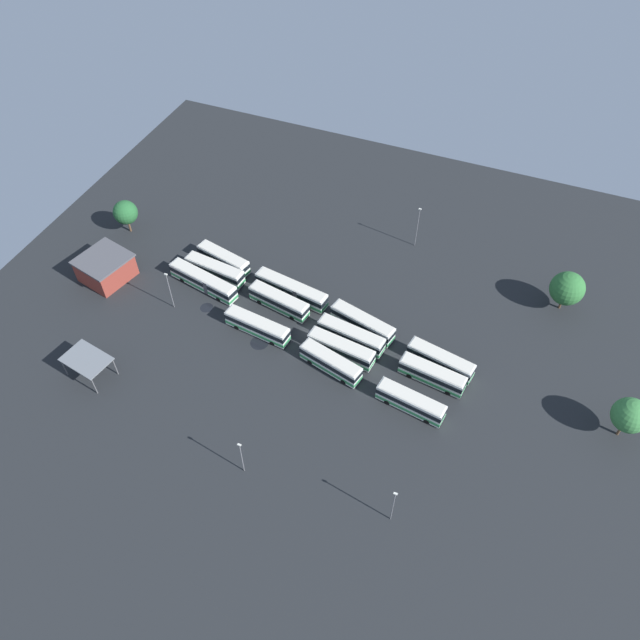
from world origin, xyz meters
The scene contains 26 objects.
ground_plane centered at (0.00, 0.00, 0.00)m, with size 126.38×126.38×0.00m, color black.
bus_row0_slot0 centered at (-23.96, -0.87, 1.81)m, with size 12.05×4.86×3.42m.
bus_row0_slot1 centered at (-23.45, 2.58, 1.81)m, with size 11.60×4.13×3.42m.
bus_row0_slot3 centered at (-21.69, 9.20, 1.81)m, with size 11.75×4.36×3.42m.
bus_row1_slot0 centered at (-8.76, -3.87, 1.81)m, with size 12.68×5.61×3.42m.
bus_row1_slot1 centered at (-7.90, -0.28, 1.81)m, with size 12.65×4.31×3.42m.
bus_row1_slot2 centered at (-7.32, 3.15, 1.81)m, with size 12.35×4.08×3.42m.
bus_row1_slot3 centered at (-6.79, 6.67, 1.81)m, with size 11.73×5.37×3.42m.
bus_row2_slot0 centered at (6.46, -6.61, 1.81)m, with size 15.06×4.91×3.42m.
bus_row2_slot1 centered at (7.43, -3.05, 1.81)m, with size 12.35×4.78×3.42m.
bus_row2_slot3 centered at (8.42, 4.00, 1.81)m, with size 12.62×4.11×3.42m.
bus_row3_slot0 centered at (22.39, -9.21, 1.81)m, with size 11.86×5.17×3.42m.
bus_row3_slot1 centered at (22.49, -5.84, 1.81)m, with size 12.59×4.00×3.42m.
bus_row3_slot2 centered at (23.02, -2.33, 1.81)m, with size 15.06×5.54×3.42m.
depot_building centered at (41.99, 2.21, 2.51)m, with size 10.59×10.83×4.97m.
maintenance_shelter centered at (30.42, 23.17, 4.04)m, with size 8.59×6.64×4.30m.
lamp_post_near_entrance centered at (-1.78, 29.51, 4.29)m, with size 0.56×0.28×7.76m.
lamp_post_far_corner centered at (-11.07, -29.67, 5.16)m, with size 0.56×0.28×9.48m.
lamp_post_mid_lot centered at (-24.62, 28.34, 4.46)m, with size 0.56×0.28×8.10m.
lamp_post_by_building centered at (25.83, 4.29, 4.74)m, with size 0.56×0.28×8.64m.
tree_northwest centered at (-41.22, -23.01, 5.16)m, with size 6.28×6.28×8.31m.
tree_east_edge centered at (45.89, -11.21, 4.93)m, with size 5.01×5.01×7.45m.
tree_northeast centered at (-53.56, 1.35, 5.38)m, with size 5.57×5.57×8.17m.
puddle_centre_drain centered at (7.14, 6.07, 0.00)m, with size 3.31×3.31×0.01m, color black.
puddle_between_rows centered at (20.10, 2.15, 0.00)m, with size 2.47×2.47×0.01m, color black.
puddle_front_lane centered at (-0.66, 0.03, 0.00)m, with size 1.61×1.61×0.01m, color black.
Camera 1 is at (-29.27, 66.23, 84.55)m, focal length 34.39 mm.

